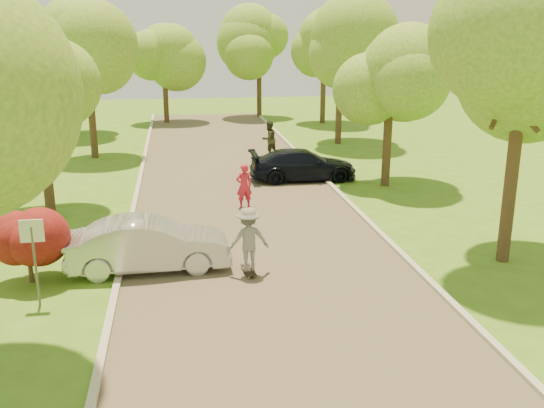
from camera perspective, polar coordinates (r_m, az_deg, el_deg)
ground at (r=12.22m, az=3.57°, el=-15.66°), size 100.00×100.00×0.00m
road at (r=19.37m, az=-1.55°, el=-3.27°), size 8.00×60.00×0.01m
curb_left at (r=19.28m, az=-13.60°, el=-3.65°), size 0.18×60.00×0.12m
curb_right at (r=20.25m, az=9.89°, el=-2.48°), size 0.18×60.00×0.12m
street_sign at (r=15.33m, az=-21.57°, el=-3.56°), size 0.55×0.06×2.17m
red_shrub at (r=16.97m, az=-22.02°, el=-3.42°), size 1.70×1.70×1.95m
tree_l_midb at (r=22.64m, az=-20.73°, el=10.41°), size 4.30×4.20×6.62m
tree_l_far at (r=32.39m, az=-16.68°, el=13.74°), size 4.92×4.80×7.79m
tree_r_mida at (r=17.82m, az=23.26°, el=11.97°), size 5.13×5.00×7.95m
tree_r_midb at (r=25.78m, az=11.56°, el=12.33°), size 4.51×4.40×7.01m
tree_r_far at (r=35.45m, az=6.88°, el=15.01°), size 5.33×5.20×8.34m
tree_bg_a at (r=40.65m, az=-18.68°, el=13.70°), size 5.12×5.00×7.72m
tree_bg_b at (r=43.44m, az=5.22°, el=14.84°), size 5.12×5.00×7.95m
tree_bg_c at (r=44.15m, az=-9.90°, el=14.02°), size 4.92×4.80×7.33m
tree_bg_d at (r=46.60m, az=-0.96°, el=14.70°), size 5.12×5.00×7.72m
silver_sedan at (r=17.04m, az=-11.51°, el=-3.77°), size 4.48×1.66×1.46m
dark_sedan at (r=26.83m, az=2.92°, el=3.71°), size 4.74×1.97×1.37m
longboard at (r=16.64m, az=-2.21°, el=-6.26°), size 0.37×0.93×0.11m
skateboarder at (r=16.32m, az=-2.24°, el=-3.33°), size 1.22×0.80×1.77m
person_striped at (r=22.52m, az=-2.65°, el=1.70°), size 0.68×0.51×1.67m
person_olive at (r=31.80m, az=-0.29°, el=6.14°), size 1.15×1.09×1.87m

